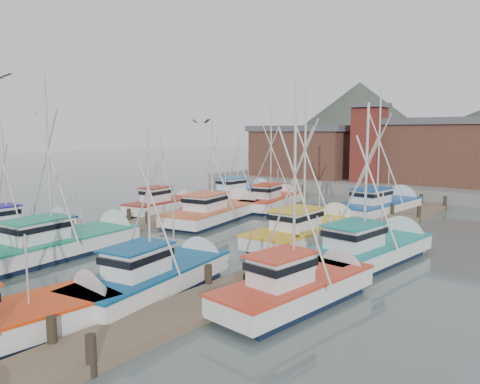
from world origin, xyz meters
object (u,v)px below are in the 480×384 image
Objects in this scene: lookout_tower at (369,142)px; boat_12 at (273,200)px; boat_8 at (218,211)px; boat_4 at (65,242)px.

boat_12 is at bearing -98.13° from lookout_tower.
boat_12 is at bearing 79.10° from boat_8.
boat_4 is 12.73m from boat_8.
lookout_tower is 35.70m from boat_4.
boat_12 is (0.08, 20.09, -0.00)m from boat_4.
boat_4 is at bearing -100.36° from boat_8.
boat_4 is 1.01× the size of boat_8.
lookout_tower is at bearing 74.00° from boat_8.
boat_4 reaches higher than boat_8.
boat_12 is (-2.17, -15.20, -4.86)m from lookout_tower.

